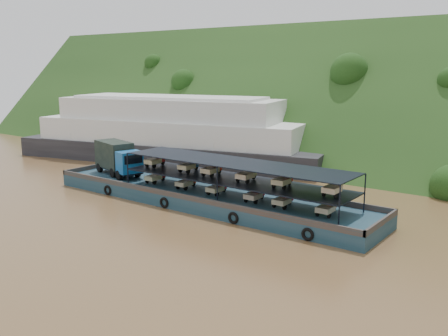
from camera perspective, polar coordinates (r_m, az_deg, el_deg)
The scene contains 4 objects.
ground at distance 46.75m, azimuth -0.24°, elevation -4.73°, with size 160.00×160.00×0.00m, color brown.
hillside at distance 77.84m, azimuth 15.95°, elevation 1.41°, with size 140.00×28.00×28.00m, color #1B3714.
cargo_barge at distance 49.19m, azimuth -3.46°, elevation -2.47°, with size 35.00×7.18×4.85m.
passenger_ferry at distance 71.05m, azimuth -6.15°, elevation 4.06°, with size 46.08×21.44×9.05m.
Camera 1 is at (27.05, -35.80, 13.12)m, focal length 40.00 mm.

